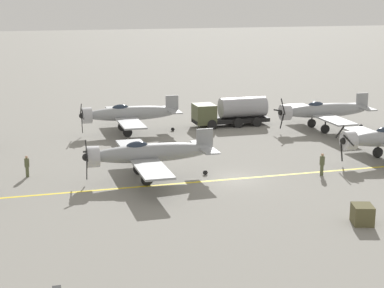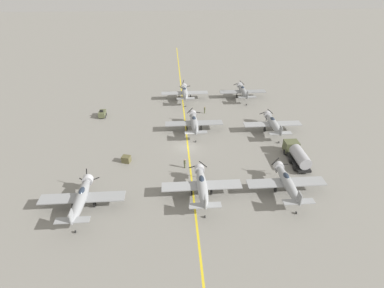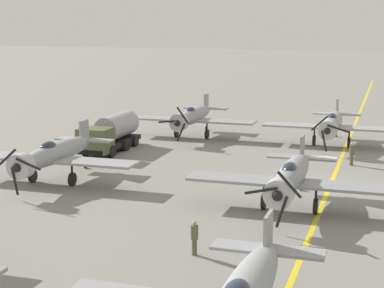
{
  "view_description": "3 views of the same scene",
  "coord_description": "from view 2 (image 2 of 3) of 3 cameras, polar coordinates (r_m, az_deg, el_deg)",
  "views": [
    {
      "loc": [
        -43.84,
        15.51,
        13.75
      ],
      "look_at": [
        5.17,
        1.58,
        1.66
      ],
      "focal_mm": 60.0,
      "sensor_mm": 36.0,
      "label": 1
    },
    {
      "loc": [
        -2.68,
        -49.25,
        30.16
      ],
      "look_at": [
        0.69,
        -1.68,
        1.51
      ],
      "focal_mm": 28.0,
      "sensor_mm": 36.0,
      "label": 2
    },
    {
      "loc": [
        -3.66,
        42.12,
        10.88
      ],
      "look_at": [
        7.9,
        5.41,
        3.44
      ],
      "focal_mm": 60.0,
      "sensor_mm": 36.0,
      "label": 3
    }
  ],
  "objects": [
    {
      "name": "airplane_near_left",
      "position": [
        45.49,
        -20.34,
        -9.57
      ],
      "size": [
        12.0,
        9.98,
        3.79
      ],
      "rotation": [
        0.0,
        0.0,
        0.19
      ],
      "color": "gray",
      "rests_on": "ground"
    },
    {
      "name": "tow_tractor",
      "position": [
        72.0,
        -16.73,
        5.55
      ],
      "size": [
        1.57,
        2.6,
        1.79
      ],
      "color": "#515638",
      "rests_on": "ground"
    },
    {
      "name": "airplane_mid_right",
      "position": [
        64.13,
        15.2,
        3.81
      ],
      "size": [
        12.0,
        9.98,
        3.65
      ],
      "rotation": [
        0.0,
        0.0,
        -0.04
      ],
      "color": "#939598",
      "rests_on": "ground"
    },
    {
      "name": "ground_plane",
      "position": [
        57.81,
        -0.8,
        -0.45
      ],
      "size": [
        400.0,
        400.0,
        0.0
      ],
      "primitive_type": "plane",
      "color": "gray"
    },
    {
      "name": "airplane_near_right",
      "position": [
        47.63,
        17.69,
        -6.96
      ],
      "size": [
        12.0,
        9.98,
        3.65
      ],
      "rotation": [
        0.0,
        0.0,
        0.23
      ],
      "color": "gray",
      "rests_on": "ground"
    },
    {
      "name": "airplane_far_right",
      "position": [
        79.92,
        9.71,
        9.93
      ],
      "size": [
        12.0,
        9.98,
        3.65
      ],
      "rotation": [
        0.0,
        0.0,
        0.11
      ],
      "color": "gray",
      "rests_on": "ground"
    },
    {
      "name": "ground_crew_inspecting",
      "position": [
        70.76,
        2.43,
        6.55
      ],
      "size": [
        0.36,
        0.36,
        1.67
      ],
      "color": "#515638",
      "rests_on": "ground"
    },
    {
      "name": "ground_crew_walking",
      "position": [
        51.34,
        -1.38,
        -3.68
      ],
      "size": [
        0.38,
        0.38,
        1.76
      ],
      "color": "#515638",
      "rests_on": "ground"
    },
    {
      "name": "airplane_mid_center",
      "position": [
        62.22,
        0.41,
        4.1
      ],
      "size": [
        12.0,
        9.98,
        3.65
      ],
      "rotation": [
        0.0,
        0.0,
        -0.24
      ],
      "color": "gray",
      "rests_on": "ground"
    },
    {
      "name": "supply_crate_by_tanker",
      "position": [
        54.28,
        -12.41,
        -2.83
      ],
      "size": [
        1.71,
        1.55,
        1.19
      ],
      "primitive_type": "cube",
      "rotation": [
        0.0,
        0.0,
        -0.29
      ],
      "color": "brown",
      "rests_on": "ground"
    },
    {
      "name": "fuel_tanker",
      "position": [
        55.77,
        19.36,
        -1.88
      ],
      "size": [
        2.67,
        8.0,
        2.98
      ],
      "color": "black",
      "rests_on": "ground"
    },
    {
      "name": "airplane_near_center",
      "position": [
        44.86,
        1.9,
        -7.89
      ],
      "size": [
        12.0,
        9.98,
        3.65
      ],
      "rotation": [
        0.0,
        0.0,
        -0.21
      ],
      "color": "#979A9C",
      "rests_on": "ground"
    },
    {
      "name": "airplane_far_center",
      "position": [
        77.96,
        -1.39,
        9.82
      ],
      "size": [
        12.0,
        9.98,
        3.73
      ],
      "rotation": [
        0.0,
        0.0,
        -0.07
      ],
      "color": "gray",
      "rests_on": "ground"
    },
    {
      "name": "taxiway_stripe",
      "position": [
        57.81,
        -0.8,
        -0.45
      ],
      "size": [
        0.3,
        160.0,
        0.01
      ],
      "primitive_type": "cube",
      "color": "yellow",
      "rests_on": "ground"
    }
  ]
}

